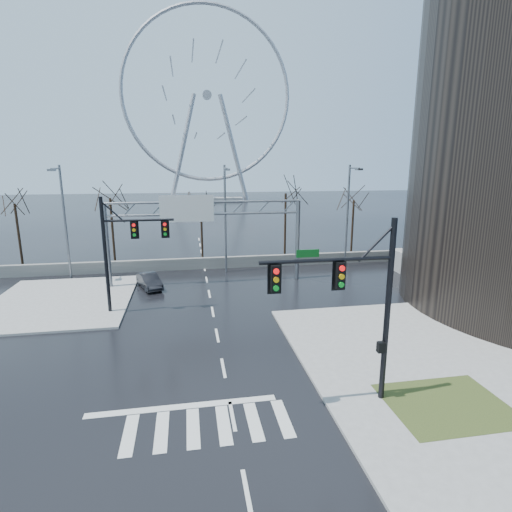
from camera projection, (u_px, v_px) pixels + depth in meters
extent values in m
plane|color=black|center=(223.00, 368.00, 20.15)|extent=(260.00, 260.00, 0.00)
cube|color=gray|center=(388.00, 336.00, 23.72)|extent=(12.00, 10.00, 0.15)
cube|color=gray|center=(62.00, 301.00, 29.81)|extent=(10.00, 12.00, 0.15)
cube|color=#2B3C19|center=(447.00, 404.00, 16.82)|extent=(5.00, 4.00, 0.02)
cube|color=slate|center=(204.00, 263.00, 39.23)|extent=(52.00, 0.50, 1.10)
cylinder|color=black|center=(387.00, 314.00, 16.50)|extent=(0.24, 0.24, 8.00)
cylinder|color=black|center=(327.00, 260.00, 15.51)|extent=(5.40, 0.16, 0.16)
cube|color=black|center=(340.00, 275.00, 15.58)|extent=(0.35, 0.28, 1.05)
cube|color=black|center=(275.00, 279.00, 15.15)|extent=(0.35, 0.28, 1.05)
cylinder|color=black|center=(106.00, 257.00, 26.72)|extent=(0.24, 0.24, 8.00)
cylinder|color=black|center=(139.00, 220.00, 26.57)|extent=(4.60, 0.16, 0.16)
cube|color=black|center=(134.00, 230.00, 26.51)|extent=(0.35, 0.28, 1.05)
cube|color=black|center=(165.00, 229.00, 26.84)|extent=(0.35, 0.28, 1.05)
cylinder|color=slate|center=(107.00, 247.00, 32.42)|extent=(0.36, 0.36, 7.00)
cylinder|color=slate|center=(297.00, 240.00, 35.10)|extent=(0.36, 0.36, 7.00)
cylinder|color=slate|center=(205.00, 202.00, 32.98)|extent=(16.00, 0.20, 0.20)
cylinder|color=slate|center=(205.00, 214.00, 33.20)|extent=(16.00, 0.20, 0.20)
cube|color=#0A4B14|center=(187.00, 209.00, 32.70)|extent=(4.20, 0.10, 2.00)
cube|color=silver|center=(187.00, 209.00, 32.64)|extent=(4.40, 0.02, 2.20)
cylinder|color=slate|center=(65.00, 224.00, 34.78)|extent=(0.20, 0.20, 10.00)
cylinder|color=slate|center=(55.00, 169.00, 32.67)|extent=(0.12, 2.20, 0.12)
cube|color=slate|center=(52.00, 170.00, 31.73)|extent=(0.50, 0.70, 0.18)
cylinder|color=slate|center=(225.00, 220.00, 37.12)|extent=(0.20, 0.20, 10.00)
cylinder|color=slate|center=(226.00, 168.00, 35.01)|extent=(0.12, 2.20, 0.12)
cube|color=slate|center=(227.00, 170.00, 34.07)|extent=(0.50, 0.70, 0.18)
cylinder|color=slate|center=(347.00, 217.00, 39.13)|extent=(0.20, 0.20, 10.00)
cylinder|color=slate|center=(354.00, 168.00, 37.02)|extent=(0.12, 2.20, 0.12)
cube|color=slate|center=(359.00, 169.00, 36.08)|extent=(0.50, 0.70, 0.18)
cylinder|color=black|center=(19.00, 236.00, 39.47)|extent=(0.24, 0.24, 6.30)
cylinder|color=black|center=(113.00, 232.00, 40.45)|extent=(0.24, 0.24, 6.75)
cylinder|color=black|center=(202.00, 232.00, 43.01)|extent=(0.24, 0.24, 5.85)
cylinder|color=black|center=(285.00, 226.00, 43.43)|extent=(0.24, 0.24, 7.02)
cylinder|color=black|center=(352.00, 227.00, 45.35)|extent=(0.24, 0.24, 6.12)
cube|color=gray|center=(210.00, 199.00, 112.08)|extent=(18.00, 6.00, 1.00)
torus|color=#B2B2B7|center=(207.00, 95.00, 105.91)|extent=(45.00, 1.00, 45.00)
cylinder|color=#B2B2B7|center=(207.00, 95.00, 105.91)|extent=(2.40, 1.50, 2.40)
cylinder|color=#B2B2B7|center=(182.00, 149.00, 107.88)|extent=(8.28, 1.20, 28.82)
cylinder|color=#B2B2B7|center=(234.00, 150.00, 110.22)|extent=(8.28, 1.20, 28.82)
imported|color=black|center=(149.00, 281.00, 33.05)|extent=(2.54, 3.98, 1.24)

